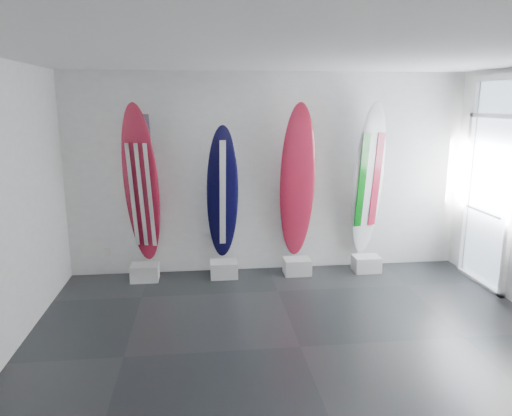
{
  "coord_description": "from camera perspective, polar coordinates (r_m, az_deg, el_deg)",
  "views": [
    {
      "loc": [
        -1.0,
        -4.56,
        2.57
      ],
      "look_at": [
        -0.32,
        1.4,
        1.22
      ],
      "focal_mm": 33.39,
      "sensor_mm": 36.0,
      "label": 1
    }
  ],
  "objects": [
    {
      "name": "floor",
      "position": [
        5.33,
        5.35,
        -16.24
      ],
      "size": [
        6.0,
        6.0,
        0.0
      ],
      "primitive_type": "plane",
      "color": "black",
      "rests_on": "ground"
    },
    {
      "name": "ceiling",
      "position": [
        4.69,
        6.14,
        17.85
      ],
      "size": [
        6.0,
        6.0,
        0.0
      ],
      "primitive_type": "plane",
      "rotation": [
        3.14,
        0.0,
        0.0
      ],
      "color": "white",
      "rests_on": "wall_back"
    },
    {
      "name": "wall_back",
      "position": [
        7.21,
        1.55,
        4.12
      ],
      "size": [
        6.0,
        0.0,
        6.0
      ],
      "primitive_type": "plane",
      "rotation": [
        1.57,
        0.0,
        0.0
      ],
      "color": "silver",
      "rests_on": "ground"
    },
    {
      "name": "wall_front",
      "position": [
        2.53,
        17.98,
        -13.04
      ],
      "size": [
        6.0,
        0.0,
        6.0
      ],
      "primitive_type": "plane",
      "rotation": [
        -1.57,
        0.0,
        0.0
      ],
      "color": "silver",
      "rests_on": "ground"
    },
    {
      "name": "display_block_usa",
      "position": [
        7.22,
        -13.17,
        -7.52
      ],
      "size": [
        0.4,
        0.3,
        0.24
      ],
      "primitive_type": "cube",
      "color": "silver",
      "rests_on": "floor"
    },
    {
      "name": "surfboard_usa",
      "position": [
        6.99,
        -13.61,
        2.68
      ],
      "size": [
        0.61,
        0.51,
        2.33
      ],
      "primitive_type": "ellipsoid",
      "rotation": [
        0.13,
        0.0,
        -0.3
      ],
      "color": "maroon",
      "rests_on": "display_block_usa"
    },
    {
      "name": "display_block_navy",
      "position": [
        7.18,
        -3.86,
        -7.33
      ],
      "size": [
        0.4,
        0.3,
        0.24
      ],
      "primitive_type": "cube",
      "color": "silver",
      "rests_on": "floor"
    },
    {
      "name": "surfboard_navy",
      "position": [
        6.97,
        -4.03,
        1.68
      ],
      "size": [
        0.48,
        0.45,
        2.03
      ],
      "primitive_type": "ellipsoid",
      "rotation": [
        0.17,
        0.0,
        0.04
      ],
      "color": "black",
      "rests_on": "display_block_navy"
    },
    {
      "name": "display_block_swiss",
      "position": [
        7.31,
        4.95,
        -6.99
      ],
      "size": [
        0.4,
        0.3,
        0.24
      ],
      "primitive_type": "cube",
      "color": "silver",
      "rests_on": "floor"
    },
    {
      "name": "surfboard_swiss",
      "position": [
        7.08,
        4.99,
        3.11
      ],
      "size": [
        0.54,
        0.35,
        2.33
      ],
      "primitive_type": "ellipsoid",
      "rotation": [
        0.11,
        0.0,
        0.03
      ],
      "color": "maroon",
      "rests_on": "display_block_swiss"
    },
    {
      "name": "display_block_italy",
      "position": [
        7.59,
        13.07,
        -6.52
      ],
      "size": [
        0.4,
        0.3,
        0.24
      ],
      "primitive_type": "cube",
      "color": "silver",
      "rests_on": "floor"
    },
    {
      "name": "surfboard_italy",
      "position": [
        7.37,
        13.31,
        3.24
      ],
      "size": [
        0.6,
        0.45,
        2.34
      ],
      "primitive_type": "ellipsoid",
      "rotation": [
        0.1,
        0.0,
        0.27
      ],
      "color": "silver",
      "rests_on": "display_block_italy"
    },
    {
      "name": "wall_outlet",
      "position": [
        7.52,
        -17.37,
        -5.11
      ],
      "size": [
        0.09,
        0.02,
        0.13
      ],
      "primitive_type": "cube",
      "color": "silver",
      "rests_on": "wall_back"
    },
    {
      "name": "glass_door",
      "position": [
        7.38,
        26.19,
        2.42
      ],
      "size": [
        0.12,
        1.16,
        2.85
      ],
      "primitive_type": null,
      "color": "white",
      "rests_on": "floor"
    }
  ]
}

